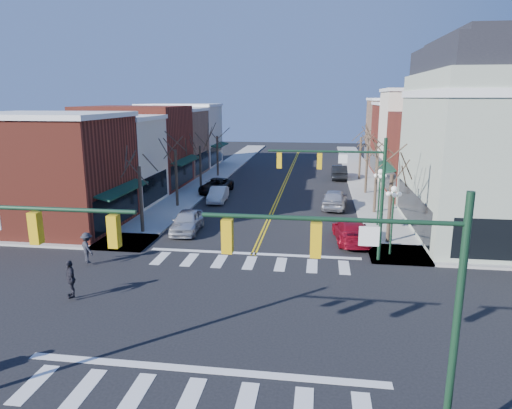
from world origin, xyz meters
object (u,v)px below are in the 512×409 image
at_px(car_right_near, 351,231).
at_px(pedestrian_dark_b, 87,248).
at_px(pedestrian_dark_a, 71,279).
at_px(car_right_mid, 335,199).
at_px(car_left_mid, 218,195).
at_px(lamppost_midblock, 380,188).
at_px(car_left_far, 216,186).
at_px(car_left_near, 187,221).
at_px(lamppost_corner, 393,209).
at_px(car_right_far, 339,172).
at_px(victorian_corner, 510,139).

xyz_separation_m(car_right_near, pedestrian_dark_b, (-15.15, -6.47, 0.29)).
bearing_deg(car_right_near, pedestrian_dark_a, 33.52).
bearing_deg(car_right_mid, pedestrian_dark_a, 63.00).
xyz_separation_m(car_left_mid, pedestrian_dark_a, (-2.24, -21.41, 0.38)).
relative_size(lamppost_midblock, car_right_near, 0.84).
relative_size(car_left_far, car_right_near, 1.00).
distance_m(lamppost_midblock, car_left_near, 14.13).
height_order(lamppost_midblock, car_left_near, lamppost_midblock).
height_order(car_left_far, car_right_mid, car_right_mid).
relative_size(lamppost_midblock, car_left_mid, 1.05).
xyz_separation_m(lamppost_corner, car_right_mid, (-3.01, 11.99, -2.11)).
height_order(car_right_mid, pedestrian_dark_b, pedestrian_dark_b).
relative_size(lamppost_midblock, car_left_near, 0.95).
bearing_deg(car_right_near, lamppost_midblock, -123.58).
distance_m(lamppost_corner, car_left_near, 14.14).
height_order(lamppost_midblock, car_right_mid, lamppost_midblock).
bearing_deg(pedestrian_dark_b, lamppost_corner, -126.59).
xyz_separation_m(car_left_near, pedestrian_dark_b, (-3.71, -7.21, 0.26)).
height_order(car_left_near, pedestrian_dark_a, pedestrian_dark_a).
distance_m(car_left_mid, car_right_near, 15.50).
bearing_deg(car_left_mid, car_right_far, 47.95).
distance_m(car_left_far, pedestrian_dark_b, 21.03).
relative_size(lamppost_midblock, car_right_far, 0.87).
relative_size(lamppost_corner, car_left_near, 0.95).
relative_size(lamppost_corner, lamppost_midblock, 1.00).
xyz_separation_m(lamppost_corner, pedestrian_dark_a, (-15.78, -8.37, -1.90)).
xyz_separation_m(car_left_near, pedestrian_dark_a, (-2.20, -11.64, 0.28)).
height_order(car_left_far, car_right_far, car_right_far).
height_order(lamppost_corner, car_right_mid, lamppost_corner).
xyz_separation_m(car_left_mid, car_right_far, (11.43, 13.90, 0.14)).
distance_m(car_right_near, pedestrian_dark_a, 17.46).
bearing_deg(car_left_far, car_right_far, 44.40).
bearing_deg(pedestrian_dark_b, car_left_mid, -61.89).
xyz_separation_m(car_left_near, car_left_far, (-1.02, 13.64, -0.06)).
relative_size(car_right_far, pedestrian_dark_a, 2.73).
bearing_deg(car_right_near, car_right_mid, -89.93).
xyz_separation_m(car_right_mid, pedestrian_dark_b, (-14.28, -15.92, 0.19)).
distance_m(car_left_near, pedestrian_dark_a, 11.85).
bearing_deg(victorian_corner, lamppost_corner, -144.14).
relative_size(victorian_corner, car_left_near, 3.12).
bearing_deg(pedestrian_dark_a, car_right_mid, 110.52).
distance_m(car_left_near, car_left_far, 13.68).
relative_size(lamppost_midblock, car_left_far, 0.83).
bearing_deg(car_right_near, car_right_far, -95.23).
relative_size(lamppost_corner, pedestrian_dark_a, 2.38).
xyz_separation_m(lamppost_midblock, car_right_mid, (-3.01, 5.49, -2.11)).
xyz_separation_m(lamppost_midblock, pedestrian_dark_b, (-17.29, -10.44, -1.92)).
xyz_separation_m(car_left_mid, car_right_mid, (10.53, -1.06, 0.17)).
distance_m(car_left_far, car_right_mid, 12.60).
xyz_separation_m(lamppost_midblock, pedestrian_dark_a, (-15.78, -14.87, -1.90)).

